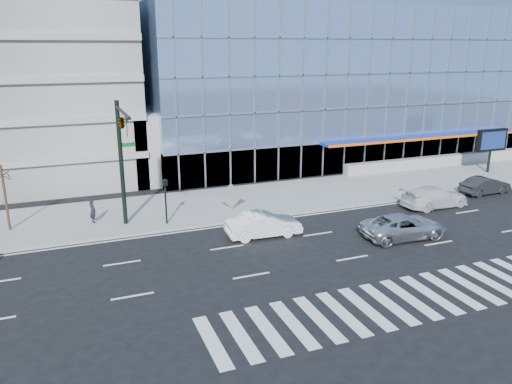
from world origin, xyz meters
TOP-DOWN VIEW (x-y plane):
  - ground at (0.00, 0.00)m, footprint 160.00×160.00m
  - sidewalk at (0.00, 8.00)m, footprint 120.00×8.00m
  - theatre_building at (14.00, 26.00)m, footprint 42.00×26.00m
  - ramp_block at (-6.00, 18.00)m, footprint 6.00×8.00m
  - retaining_wall at (24.00, 11.60)m, footprint 30.00×0.80m
  - traffic_signal at (-11.00, 4.57)m, footprint 1.14×5.74m
  - ped_signal_post at (-8.50, 4.94)m, footprint 0.30×0.33m
  - marquee_sign at (22.00, 7.99)m, footprint 3.20×0.43m
  - street_tree_near at (-18.00, 7.50)m, footprint 1.10×1.10m
  - silver_suv at (4.57, -2.47)m, footprint 5.43×2.76m
  - white_suv at (10.57, 1.80)m, footprint 5.28×2.28m
  - white_sedan at (-3.32, 0.89)m, footprint 4.74×1.85m
  - dark_sedan at (16.57, 3.00)m, footprint 4.27×1.64m
  - pedestrian at (-12.96, 6.95)m, footprint 0.59×0.69m
  - tilted_panel at (-3.50, 6.49)m, footprint 1.84×0.21m

SIDE VIEW (x-z plane):
  - ground at x=0.00m, z-range 0.00..0.00m
  - sidewalk at x=0.00m, z-range 0.00..0.15m
  - retaining_wall at x=24.00m, z-range 0.15..1.15m
  - dark_sedan at x=16.57m, z-range 0.00..1.39m
  - silver_suv at x=4.57m, z-range 0.00..1.47m
  - white_suv at x=10.57m, z-range 0.00..1.52m
  - white_sedan at x=-3.32m, z-range 0.00..1.54m
  - pedestrian at x=-12.96m, z-range 0.15..1.74m
  - tilted_panel at x=-3.50m, z-range 0.15..1.99m
  - ped_signal_post at x=-8.50m, z-range 0.64..3.64m
  - ramp_block at x=-6.00m, z-range 0.00..6.00m
  - marquee_sign at x=22.00m, z-range 1.07..5.07m
  - street_tree_near at x=-18.00m, z-range 1.66..5.89m
  - traffic_signal at x=-11.00m, z-range 2.16..10.16m
  - theatre_building at x=14.00m, z-range 0.00..15.00m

